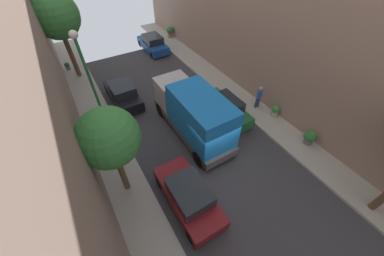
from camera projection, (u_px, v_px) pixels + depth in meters
ground at (218, 162)px, 12.76m from camera, size 32.00×32.00×0.00m
sidewalk_left at (135, 204)px, 10.88m from camera, size 2.00×44.00×0.15m
sidewalk_right at (279, 130)px, 14.54m from camera, size 2.00×44.00×0.15m
parked_car_left_2 at (189, 196)px, 10.49m from camera, size 1.78×4.20×1.57m
parked_car_left_3 at (123, 93)px, 16.35m from camera, size 1.78×4.20×1.57m
parked_car_right_1 at (224, 108)px, 15.11m from camera, size 1.78×4.20×1.57m
parked_car_right_2 at (153, 44)px, 22.43m from camera, size 1.78×4.20×1.57m
delivery_truck at (194, 113)px, 13.15m from camera, size 2.26×6.60×3.38m
pedestrian at (259, 96)px, 15.50m from camera, size 0.40×0.36×1.72m
street_tree_0 at (109, 138)px, 8.83m from camera, size 2.59×2.59×5.07m
street_tree_2 at (55, 16)px, 15.81m from camera, size 3.37×3.37×6.57m
potted_plant_0 at (275, 111)px, 15.19m from camera, size 0.55×0.55×0.82m
potted_plant_1 at (310, 137)px, 13.27m from camera, size 0.72×0.72×0.95m
potted_plant_3 at (67, 66)px, 19.67m from camera, size 0.40×0.40×0.67m
potted_plant_4 at (170, 31)px, 24.54m from camera, size 0.76×0.76×1.13m
lamp_post at (87, 70)px, 12.08m from camera, size 0.44×0.44×6.16m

